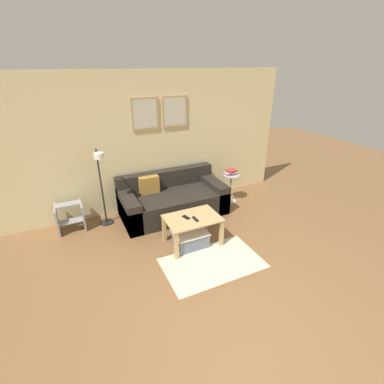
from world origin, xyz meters
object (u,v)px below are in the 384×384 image
object	(u,v)px
book_stack	(231,172)
step_stool	(70,217)
coffee_table	(192,223)
floor_lamp	(102,183)
cell_phone	(186,217)
remote_control	(195,219)
side_table	(231,186)
storage_bin	(190,239)
couch	(172,200)

from	to	relation	value
book_stack	step_stool	distance (m)	3.10
book_stack	coffee_table	bearing A→B (deg)	-142.81
floor_lamp	cell_phone	world-z (taller)	floor_lamp
coffee_table	remote_control	size ratio (longest dim) A/B	5.59
side_table	floor_lamp	bearing A→B (deg)	177.95
remote_control	step_stool	bearing A→B (deg)	139.21
side_table	remote_control	distance (m)	1.72
cell_phone	coffee_table	bearing A→B (deg)	-42.70
book_stack	remote_control	world-z (taller)	book_stack
coffee_table	remote_control	xyz separation A→B (m)	(0.01, -0.07, 0.11)
storage_bin	step_stool	world-z (taller)	step_stool
step_stool	couch	bearing A→B (deg)	-6.58
side_table	cell_phone	bearing A→B (deg)	-146.35
floor_lamp	book_stack	world-z (taller)	floor_lamp
couch	storage_bin	xyz separation A→B (m)	(-0.14, -1.11, -0.15)
couch	coffee_table	size ratio (longest dim) A/B	2.30
floor_lamp	side_table	size ratio (longest dim) A/B	2.34
storage_bin	couch	bearing A→B (deg)	82.77
book_stack	storage_bin	bearing A→B (deg)	-142.71
floor_lamp	storage_bin	bearing A→B (deg)	-46.52
storage_bin	side_table	world-z (taller)	side_table
storage_bin	book_stack	distance (m)	1.84
storage_bin	remote_control	xyz separation A→B (m)	(0.07, -0.03, 0.36)
couch	floor_lamp	world-z (taller)	floor_lamp
remote_control	couch	bearing A→B (deg)	83.47
side_table	book_stack	world-z (taller)	book_stack
side_table	storage_bin	bearing A→B (deg)	-143.31
floor_lamp	coffee_table	bearing A→B (deg)	-43.84
remote_control	cell_phone	xyz separation A→B (m)	(-0.10, 0.12, -0.01)
remote_control	side_table	bearing A→B (deg)	35.86
cell_phone	floor_lamp	bearing A→B (deg)	118.56
couch	cell_phone	size ratio (longest dim) A/B	13.79
coffee_table	floor_lamp	xyz separation A→B (m)	(-1.14, 1.09, 0.47)
couch	side_table	size ratio (longest dim) A/B	3.24
side_table	cell_phone	xyz separation A→B (m)	(-1.44, -0.96, 0.12)
floor_lamp	side_table	distance (m)	2.54
couch	book_stack	distance (m)	1.32
coffee_table	cell_phone	bearing A→B (deg)	153.74
storage_bin	cell_phone	size ratio (longest dim) A/B	3.74
side_table	remote_control	xyz separation A→B (m)	(-1.34, -1.08, 0.12)
side_table	book_stack	xyz separation A→B (m)	(-0.00, 0.02, 0.29)
book_stack	step_stool	bearing A→B (deg)	175.36
storage_bin	book_stack	world-z (taller)	book_stack
storage_bin	floor_lamp	world-z (taller)	floor_lamp
floor_lamp	remote_control	distance (m)	1.68
couch	side_table	bearing A→B (deg)	-2.72
book_stack	cell_phone	bearing A→B (deg)	-145.73
storage_bin	side_table	xyz separation A→B (m)	(1.41, 1.05, 0.23)
remote_control	step_stool	distance (m)	2.20
side_table	step_stool	xyz separation A→B (m)	(-3.07, 0.27, -0.10)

